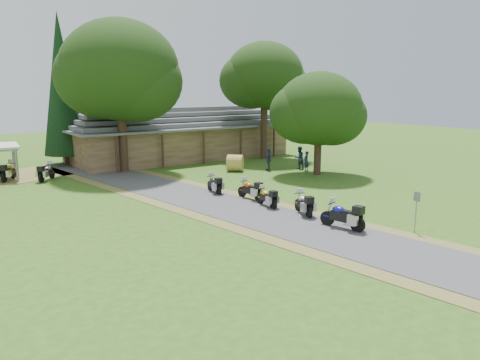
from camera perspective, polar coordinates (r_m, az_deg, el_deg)
ground at (r=22.94m, az=7.81°, el=-5.83°), size 120.00×120.00×0.00m
driveway at (r=25.60m, az=0.88°, el=-3.92°), size 51.95×51.95×0.00m
lodge at (r=45.38m, az=-7.37°, el=5.77°), size 21.40×9.40×4.90m
motorcycle_row_a at (r=22.95m, az=12.38°, el=-4.12°), size 1.12×2.20×1.44m
motorcycle_row_b at (r=25.17m, az=7.75°, el=-2.76°), size 1.23×2.00×1.30m
motorcycle_row_c at (r=26.65m, az=3.27°, el=-2.01°), size 0.73×1.78×1.18m
motorcycle_row_d at (r=28.40m, az=1.25°, el=-1.07°), size 0.81×1.93×1.28m
motorcycle_row_e at (r=30.16m, az=-3.17°, el=-0.40°), size 0.88×1.88×1.24m
motorcycle_carport_a at (r=38.06m, az=-26.40°, el=1.02°), size 1.67×2.14×1.43m
motorcycle_carport_b at (r=36.90m, az=-22.53°, el=0.98°), size 1.76×1.91×1.34m
person_a at (r=38.35m, az=8.08°, el=2.50°), size 0.62×0.52×1.89m
person_b at (r=39.25m, az=7.23°, el=2.96°), size 0.64×0.47×2.22m
person_c at (r=38.27m, az=3.48°, el=2.79°), size 0.75×0.75×2.18m
hay_bale at (r=37.91m, az=-0.60°, el=2.09°), size 1.82×1.82×1.35m
sign_post at (r=23.28m, az=20.66°, el=-3.69°), size 0.36×0.06×1.98m
oak_lodge_left at (r=38.37m, az=-14.35°, el=10.56°), size 9.20×9.20×12.94m
oak_lodge_right at (r=44.45m, az=2.98°, el=10.72°), size 7.21×7.21×12.62m
oak_driveway at (r=36.45m, az=9.56°, el=7.03°), size 6.57×6.57×8.23m
cedar_near at (r=43.28m, az=-20.87°, el=10.22°), size 3.60×3.60×12.94m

